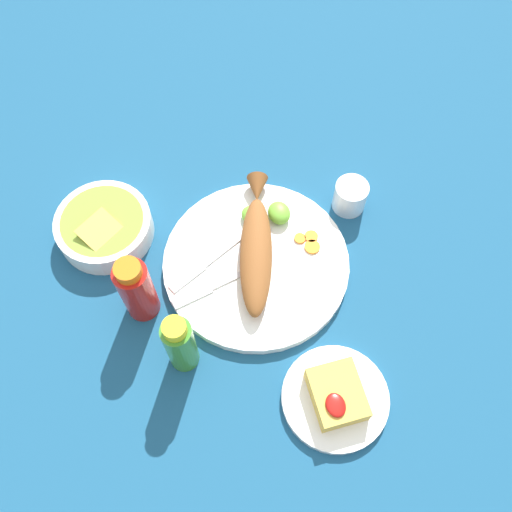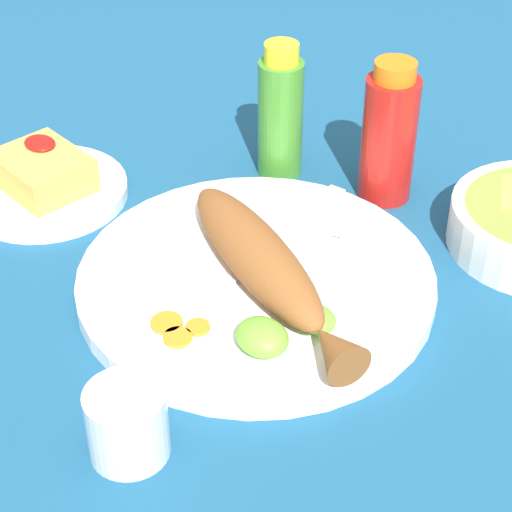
{
  "view_description": "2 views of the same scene",
  "coord_description": "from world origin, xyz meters",
  "views": [
    {
      "loc": [
        0.43,
        -0.12,
        0.91
      ],
      "look_at": [
        0.0,
        0.0,
        0.04
      ],
      "focal_mm": 40.0,
      "sensor_mm": 36.0,
      "label": 1
    },
    {
      "loc": [
        -0.49,
        0.45,
        0.54
      ],
      "look_at": [
        0.0,
        0.0,
        0.04
      ],
      "focal_mm": 65.0,
      "sensor_mm": 36.0,
      "label": 2
    }
  ],
  "objects": [
    {
      "name": "fork_near",
      "position": [
        0.03,
        -0.08,
        0.02
      ],
      "size": [
        0.05,
        0.18,
        0.0
      ],
      "rotation": [
        0.0,
        0.0,
        4.92
      ],
      "color": "silver",
      "rests_on": "main_plate"
    },
    {
      "name": "carrot_slice_far",
      "position": [
        -0.02,
        0.09,
        0.02
      ],
      "size": [
        0.02,
        0.02,
        0.0
      ],
      "primitive_type": "cylinder",
      "color": "orange",
      "rests_on": "main_plate"
    },
    {
      "name": "side_plate_fries",
      "position": [
        0.26,
        0.06,
        0.01
      ],
      "size": [
        0.17,
        0.17,
        0.01
      ],
      "primitive_type": "cylinder",
      "color": "white",
      "rests_on": "ground_plane"
    },
    {
      "name": "lime_wedge_side",
      "position": [
        -0.09,
        0.01,
        0.03
      ],
      "size": [
        0.04,
        0.03,
        0.02
      ],
      "primitive_type": "ellipsoid",
      "color": "#6BB233",
      "rests_on": "main_plate"
    },
    {
      "name": "carrot_slice_near",
      "position": [
        -0.0,
        0.1,
        0.02
      ],
      "size": [
        0.03,
        0.03,
        0.0
      ],
      "primitive_type": "cylinder",
      "color": "orange",
      "rests_on": "main_plate"
    },
    {
      "name": "hot_sauce_bottle_green",
      "position": [
        0.13,
        -0.16,
        0.07
      ],
      "size": [
        0.05,
        0.05,
        0.15
      ],
      "color": "#3D8428",
      "rests_on": "ground_plane"
    },
    {
      "name": "ground_plane",
      "position": [
        0.0,
        0.0,
        0.0
      ],
      "size": [
        4.0,
        4.0,
        0.0
      ],
      "primitive_type": "plane",
      "color": "navy"
    },
    {
      "name": "lime_wedge_main",
      "position": [
        -0.08,
        0.06,
        0.03
      ],
      "size": [
        0.05,
        0.04,
        0.03
      ],
      "primitive_type": "ellipsoid",
      "color": "#6BB233",
      "rests_on": "main_plate"
    },
    {
      "name": "fried_fish",
      "position": [
        -0.02,
        0.0,
        0.04
      ],
      "size": [
        0.28,
        0.12,
        0.04
      ],
      "rotation": [
        0.0,
        0.0,
        -0.28
      ],
      "color": "brown",
      "rests_on": "main_plate"
    },
    {
      "name": "hot_sauce_bottle_red",
      "position": [
        0.02,
        -0.21,
        0.07
      ],
      "size": [
        0.06,
        0.06,
        0.15
      ],
      "color": "#B21914",
      "rests_on": "ground_plane"
    },
    {
      "name": "fork_far",
      "position": [
        -0.02,
        -0.08,
        0.02
      ],
      "size": [
        0.1,
        0.17,
        0.0
      ],
      "rotation": [
        0.0,
        0.0,
        5.18
      ],
      "color": "silver",
      "rests_on": "main_plate"
    },
    {
      "name": "fries_pile",
      "position": [
        0.26,
        0.06,
        0.03
      ],
      "size": [
        0.09,
        0.08,
        0.04
      ],
      "color": "gold",
      "rests_on": "side_plate_fries"
    },
    {
      "name": "main_plate",
      "position": [
        0.0,
        0.0,
        0.01
      ],
      "size": [
        0.33,
        0.33,
        0.02
      ],
      "primitive_type": "cylinder",
      "color": "white",
      "rests_on": "ground_plane"
    },
    {
      "name": "carrot_slice_mid",
      "position": [
        -0.02,
        0.11,
        0.02
      ],
      "size": [
        0.02,
        0.02,
        0.0
      ],
      "primitive_type": "cylinder",
      "color": "orange",
      "rests_on": "main_plate"
    },
    {
      "name": "salt_cup",
      "position": [
        -0.08,
        0.2,
        0.03
      ],
      "size": [
        0.06,
        0.06,
        0.06
      ],
      "color": "silver",
      "rests_on": "ground_plane"
    }
  ]
}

